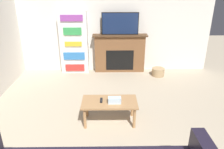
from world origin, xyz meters
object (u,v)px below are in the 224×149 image
object	(u,v)px
tv	(120,24)
coffee_table	(110,104)
bookshelf	(74,43)
fireplace	(120,53)
storage_basket	(158,72)

from	to	relation	value
tv	coffee_table	distance (m)	2.62
bookshelf	fireplace	bearing A→B (deg)	1.07
coffee_table	bookshelf	world-z (taller)	bookshelf
storage_basket	fireplace	bearing A→B (deg)	160.85
coffee_table	bookshelf	bearing A→B (deg)	111.20
tv	bookshelf	distance (m)	1.33
coffee_table	storage_basket	bearing A→B (deg)	57.83
tv	coffee_table	bearing A→B (deg)	-96.86
coffee_table	bookshelf	xyz separation A→B (m)	(-0.94, 2.41, 0.47)
fireplace	coffee_table	bearing A→B (deg)	-96.81
fireplace	storage_basket	size ratio (longest dim) A/B	4.40
fireplace	storage_basket	distance (m)	1.16
fireplace	storage_basket	world-z (taller)	fireplace
fireplace	coffee_table	distance (m)	2.46
bookshelf	storage_basket	distance (m)	2.38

